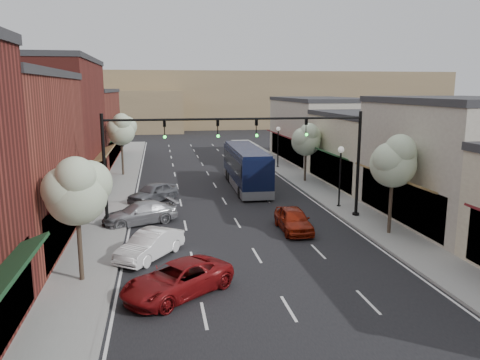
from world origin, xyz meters
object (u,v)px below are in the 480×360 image
signal_mast_left (145,153)px  red_hatchback (293,219)px  tree_right_far (307,139)px  parked_car_c (140,213)px  parked_car_d (153,192)px  lamp_post_near (340,167)px  parked_car_b (150,245)px  coach_bus (246,167)px  parked_car_a (177,280)px  tree_left_far (121,129)px  tree_right_near (395,160)px  signal_mast_right (324,149)px  lamp_post_far (278,140)px  tree_left_near (77,189)px

signal_mast_left → red_hatchback: bearing=-14.6°
tree_right_far → parked_car_c: tree_right_far is taller
parked_car_d → lamp_post_near: bearing=26.0°
parked_car_b → parked_car_d: size_ratio=0.99×
lamp_post_near → coach_bus: lamp_post_near is taller
red_hatchback → parked_car_a: size_ratio=0.86×
tree_left_far → parked_car_b: (2.88, -23.35, -3.91)m
coach_bus → parked_car_d: bearing=-152.3°
red_hatchback → parked_car_a: bearing=-131.9°
tree_right_near → lamp_post_near: tree_right_near is taller
tree_right_near → red_hatchback: tree_right_near is taller
signal_mast_left → coach_bus: bearing=52.4°
signal_mast_right → red_hatchback: (-2.59, -2.26, -3.91)m
parked_car_a → parked_car_b: bearing=157.1°
signal_mast_left → tree_left_far: size_ratio=1.34×
red_hatchback → lamp_post_far: bearing=79.0°
coach_bus → tree_left_far: bearing=147.0°
coach_bus → parked_car_b: 17.93m
red_hatchback → parked_car_c: 9.65m
parked_car_c → red_hatchback: bearing=50.6°
coach_bus → signal_mast_left: bearing=-126.5°
lamp_post_near → parked_car_c: bearing=-173.4°
parked_car_b → signal_mast_right: bearing=61.6°
tree_right_near → red_hatchback: bearing=161.4°
tree_right_far → tree_left_far: 17.66m
tree_left_near → tree_left_far: tree_left_far is taller
lamp_post_near → parked_car_c: 14.17m
signal_mast_right → tree_left_near: (-13.87, -8.05, -0.40)m
parked_car_d → coach_bus: bearing=70.3°
signal_mast_left → tree_right_near: (13.97, -4.05, -0.17)m
signal_mast_right → parked_car_b: 12.87m
lamp_post_near → parked_car_a: lamp_post_near is taller
tree_left_near → tree_left_far: 26.00m
signal_mast_left → tree_right_far: bearing=40.5°
tree_left_far → parked_car_d: bearing=-75.3°
tree_left_near → parked_car_c: 9.87m
signal_mast_left → tree_right_near: bearing=-16.2°
parked_car_b → lamp_post_near: bearing=66.4°
tree_right_near → coach_bus: size_ratio=0.52×
tree_right_near → parked_car_b: size_ratio=1.41×
tree_right_near → lamp_post_far: size_ratio=1.34×
signal_mast_left → lamp_post_near: size_ratio=1.85×
lamp_post_near → parked_car_b: size_ratio=1.05×
signal_mast_right → lamp_post_far: signal_mast_right is taller
lamp_post_near → parked_car_c: size_ratio=0.94×
tree_right_near → parked_car_d: bearing=141.8°
signal_mast_left → red_hatchback: signal_mast_left is taller
signal_mast_right → lamp_post_far: 20.19m
signal_mast_left → parked_car_a: 10.85m
tree_left_far → lamp_post_near: tree_left_far is taller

